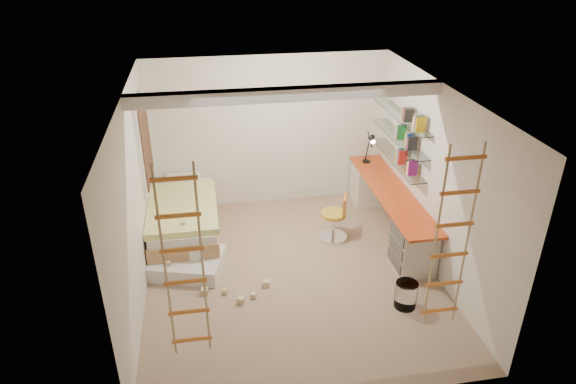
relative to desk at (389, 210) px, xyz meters
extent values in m
plane|color=#997E63|center=(-1.72, -0.86, -0.40)|extent=(4.50, 4.50, 0.00)
cube|color=white|center=(-1.72, -0.56, 2.12)|extent=(4.00, 0.18, 0.16)
cube|color=white|center=(-3.69, 0.64, 1.15)|extent=(0.06, 1.15, 1.35)
cube|color=#4C2D1E|center=(-3.65, 0.64, 1.15)|extent=(0.02, 1.00, 1.20)
cylinder|color=white|center=(-0.39, -1.80, -0.22)|extent=(0.29, 0.29, 0.36)
cube|color=#C94417|center=(0.00, -0.03, 0.33)|extent=(0.55, 2.80, 0.04)
cube|color=beige|center=(0.00, 1.07, -0.05)|extent=(0.52, 0.55, 0.71)
cube|color=beige|center=(0.00, -1.03, -0.05)|extent=(0.52, 0.55, 0.71)
cube|color=#4C4742|center=(-0.27, -1.03, 0.21)|extent=(0.02, 0.50, 0.18)
cube|color=#4C4742|center=(-0.27, -1.03, -0.01)|extent=(0.02, 0.50, 0.18)
cube|color=#4C4742|center=(-0.27, -1.03, -0.23)|extent=(0.02, 0.50, 0.18)
cube|color=white|center=(0.15, 0.27, 0.75)|extent=(0.25, 1.80, 0.01)
cube|color=white|center=(0.15, 0.27, 1.10)|extent=(0.25, 1.80, 0.01)
cube|color=white|center=(0.15, 0.27, 1.45)|extent=(0.25, 1.80, 0.01)
cube|color=#AD7F51|center=(-3.20, 0.37, -0.18)|extent=(1.00, 2.00, 0.45)
cube|color=white|center=(-3.20, 0.37, 0.11)|extent=(0.95, 1.95, 0.12)
cube|color=yellow|center=(-3.20, 0.22, 0.22)|extent=(1.02, 1.60, 0.10)
cube|color=white|center=(-3.20, 1.17, 0.23)|extent=(0.55, 0.35, 0.12)
cylinder|color=black|center=(-0.05, 1.12, 0.36)|extent=(0.14, 0.14, 0.02)
cylinder|color=black|center=(-0.05, 1.12, 0.55)|extent=(0.02, 0.15, 0.36)
cylinder|color=black|center=(-0.05, 1.02, 0.80)|extent=(0.02, 0.27, 0.20)
cone|color=black|center=(-0.05, 0.90, 0.85)|extent=(0.12, 0.14, 0.15)
cylinder|color=#FFEABF|center=(-0.05, 0.86, 0.82)|extent=(0.08, 0.04, 0.08)
cylinder|color=gold|center=(-0.91, -0.05, 0.04)|extent=(0.50, 0.50, 0.06)
cube|color=#C86F26|center=(-0.76, -0.10, 0.21)|extent=(0.14, 0.30, 0.28)
cylinder|color=silver|center=(-0.91, -0.05, -0.16)|extent=(0.06, 0.06, 0.39)
cylinder|color=silver|center=(-0.91, -0.05, -0.38)|extent=(0.58, 0.58, 0.05)
cube|color=silver|center=(-3.17, -0.51, -0.29)|extent=(1.17, 1.01, 0.22)
cube|color=silver|center=(-3.17, -0.36, -0.07)|extent=(0.72, 0.64, 0.22)
cube|color=#CCB284|center=(-3.17, -0.36, 0.08)|extent=(0.10, 0.10, 0.08)
cube|color=#CCB284|center=(-3.17, -0.36, 0.15)|extent=(0.09, 0.09, 0.07)
cube|color=#CCB284|center=(-3.17, -0.36, 0.25)|extent=(0.07, 0.07, 0.12)
cube|color=#CCB284|center=(-2.97, -0.66, -0.15)|extent=(0.06, 0.06, 0.06)
cube|color=#CCB284|center=(-2.93, -0.39, -0.15)|extent=(0.06, 0.06, 0.06)
cube|color=#CCB284|center=(-3.41, -0.69, -0.15)|extent=(0.06, 0.06, 0.06)
cube|color=#CCB284|center=(-2.30, -1.30, -0.37)|extent=(0.07, 0.07, 0.07)
cube|color=#CCB284|center=(-2.48, -1.38, -0.37)|extent=(0.07, 0.07, 0.07)
cube|color=#CCB284|center=(-2.94, -1.11, -0.37)|extent=(0.07, 0.07, 0.07)
cube|color=#CCB284|center=(-2.11, -1.08, -0.37)|extent=(0.07, 0.07, 0.07)
cube|color=#CCB284|center=(-2.68, -1.15, -0.37)|extent=(0.07, 0.07, 0.07)
cube|color=#8C1E7F|center=(0.15, 0.27, 0.86)|extent=(0.14, 0.52, 0.22)
cube|color=white|center=(0.15, 0.27, 1.21)|extent=(0.14, 0.52, 0.22)
cube|color=orange|center=(0.15, 0.27, 1.56)|extent=(0.14, 0.64, 0.22)
camera|label=1|loc=(-2.77, -6.71, 3.94)|focal=32.00mm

